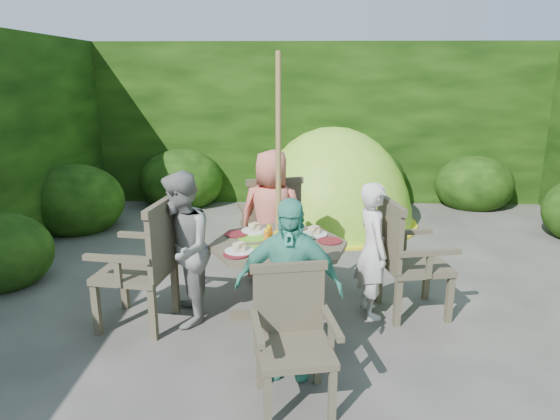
{
  "coord_description": "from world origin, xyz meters",
  "views": [
    {
      "loc": [
        -0.4,
        -4.36,
        2.04
      ],
      "look_at": [
        -0.53,
        -0.05,
        0.85
      ],
      "focal_mm": 32.0,
      "sensor_mm": 36.0,
      "label": 1
    }
  ],
  "objects_px": {
    "parasol_pole": "(278,193)",
    "garden_chair_back": "(271,222)",
    "child_back": "(272,217)",
    "child_front": "(288,288)",
    "child_right": "(372,250)",
    "garden_chair_right": "(406,256)",
    "patio_table": "(279,255)",
    "child_left": "(181,250)",
    "garden_chair_left": "(145,263)",
    "dome_tent": "(332,223)",
    "garden_chair_front": "(292,335)"
  },
  "relations": [
    {
      "from": "parasol_pole",
      "to": "garden_chair_back",
      "type": "relative_size",
      "value": 2.23
    },
    {
      "from": "child_back",
      "to": "child_front",
      "type": "relative_size",
      "value": 1.06
    },
    {
      "from": "garden_chair_back",
      "to": "child_right",
      "type": "relative_size",
      "value": 0.84
    },
    {
      "from": "garden_chair_back",
      "to": "child_right",
      "type": "distance_m",
      "value": 1.35
    },
    {
      "from": "garden_chair_right",
      "to": "garden_chair_back",
      "type": "height_order",
      "value": "garden_chair_back"
    },
    {
      "from": "patio_table",
      "to": "child_front",
      "type": "xyz_separation_m",
      "value": [
        0.09,
        -0.8,
        0.06
      ]
    },
    {
      "from": "garden_chair_right",
      "to": "child_left",
      "type": "distance_m",
      "value": 1.9
    },
    {
      "from": "garden_chair_left",
      "to": "child_left",
      "type": "relative_size",
      "value": 0.8
    },
    {
      "from": "patio_table",
      "to": "dome_tent",
      "type": "bearing_deg",
      "value": 77.09
    },
    {
      "from": "garden_chair_left",
      "to": "dome_tent",
      "type": "height_order",
      "value": "dome_tent"
    },
    {
      "from": "garden_chair_right",
      "to": "child_back",
      "type": "bearing_deg",
      "value": 50.36
    },
    {
      "from": "child_left",
      "to": "child_back",
      "type": "height_order",
      "value": "child_back"
    },
    {
      "from": "garden_chair_right",
      "to": "garden_chair_back",
      "type": "relative_size",
      "value": 0.99
    },
    {
      "from": "patio_table",
      "to": "garden_chair_front",
      "type": "bearing_deg",
      "value": -83.76
    },
    {
      "from": "child_left",
      "to": "patio_table",
      "type": "bearing_deg",
      "value": 84.02
    },
    {
      "from": "patio_table",
      "to": "child_left",
      "type": "distance_m",
      "value": 0.81
    },
    {
      "from": "garden_chair_right",
      "to": "parasol_pole",
      "type": "bearing_deg",
      "value": 86.47
    },
    {
      "from": "patio_table",
      "to": "garden_chair_back",
      "type": "bearing_deg",
      "value": 96.12
    },
    {
      "from": "garden_chair_back",
      "to": "child_back",
      "type": "height_order",
      "value": "child_back"
    },
    {
      "from": "patio_table",
      "to": "dome_tent",
      "type": "height_order",
      "value": "dome_tent"
    },
    {
      "from": "garden_chair_front",
      "to": "child_left",
      "type": "xyz_separation_m",
      "value": [
        -0.92,
        1.0,
        0.19
      ]
    },
    {
      "from": "dome_tent",
      "to": "child_right",
      "type": "bearing_deg",
      "value": -73.88
    },
    {
      "from": "child_front",
      "to": "dome_tent",
      "type": "height_order",
      "value": "dome_tent"
    },
    {
      "from": "garden_chair_right",
      "to": "child_right",
      "type": "bearing_deg",
      "value": 85.76
    },
    {
      "from": "patio_table",
      "to": "parasol_pole",
      "type": "relative_size",
      "value": 0.59
    },
    {
      "from": "child_front",
      "to": "patio_table",
      "type": "bearing_deg",
      "value": 102.67
    },
    {
      "from": "patio_table",
      "to": "garden_chair_right",
      "type": "bearing_deg",
      "value": 6.4
    },
    {
      "from": "child_back",
      "to": "garden_chair_right",
      "type": "bearing_deg",
      "value": 158.85
    },
    {
      "from": "garden_chair_right",
      "to": "child_front",
      "type": "xyz_separation_m",
      "value": [
        -0.99,
        -0.92,
        0.11
      ]
    },
    {
      "from": "garden_chair_right",
      "to": "dome_tent",
      "type": "xyz_separation_m",
      "value": [
        -0.43,
        2.71,
        -0.52
      ]
    },
    {
      "from": "parasol_pole",
      "to": "child_left",
      "type": "xyz_separation_m",
      "value": [
        -0.79,
        -0.09,
        -0.46
      ]
    },
    {
      "from": "parasol_pole",
      "to": "garden_chair_front",
      "type": "bearing_deg",
      "value": -83.55
    },
    {
      "from": "garden_chair_left",
      "to": "child_back",
      "type": "distance_m",
      "value": 1.37
    },
    {
      "from": "child_left",
      "to": "child_back",
      "type": "xyz_separation_m",
      "value": [
        0.7,
        0.89,
        0.02
      ]
    },
    {
      "from": "child_right",
      "to": "child_back",
      "type": "bearing_deg",
      "value": 41.5
    },
    {
      "from": "garden_chair_left",
      "to": "garden_chair_back",
      "type": "distance_m",
      "value": 1.57
    },
    {
      "from": "child_front",
      "to": "dome_tent",
      "type": "xyz_separation_m",
      "value": [
        0.56,
        3.63,
        -0.63
      ]
    },
    {
      "from": "patio_table",
      "to": "child_front",
      "type": "bearing_deg",
      "value": -83.57
    },
    {
      "from": "garden_chair_left",
      "to": "child_front",
      "type": "xyz_separation_m",
      "value": [
        1.18,
        -0.64,
        0.08
      ]
    },
    {
      "from": "child_left",
      "to": "garden_chair_back",
      "type": "bearing_deg",
      "value": 137.26
    },
    {
      "from": "garden_chair_left",
      "to": "child_front",
      "type": "height_order",
      "value": "child_front"
    },
    {
      "from": "child_right",
      "to": "dome_tent",
      "type": "relative_size",
      "value": 0.44
    },
    {
      "from": "child_right",
      "to": "dome_tent",
      "type": "xyz_separation_m",
      "value": [
        -0.14,
        2.74,
        -0.59
      ]
    },
    {
      "from": "parasol_pole",
      "to": "garden_chair_right",
      "type": "relative_size",
      "value": 2.24
    },
    {
      "from": "patio_table",
      "to": "parasol_pole",
      "type": "distance_m",
      "value": 0.53
    },
    {
      "from": "garden_chair_back",
      "to": "garden_chair_front",
      "type": "xyz_separation_m",
      "value": [
        0.24,
        -2.19,
        -0.08
      ]
    },
    {
      "from": "patio_table",
      "to": "garden_chair_front",
      "type": "xyz_separation_m",
      "value": [
        0.12,
        -1.1,
        -0.12
      ]
    },
    {
      "from": "parasol_pole",
      "to": "child_right",
      "type": "height_order",
      "value": "parasol_pole"
    },
    {
      "from": "garden_chair_back",
      "to": "child_front",
      "type": "distance_m",
      "value": 1.9
    },
    {
      "from": "patio_table",
      "to": "child_right",
      "type": "bearing_deg",
      "value": 6.64
    }
  ]
}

